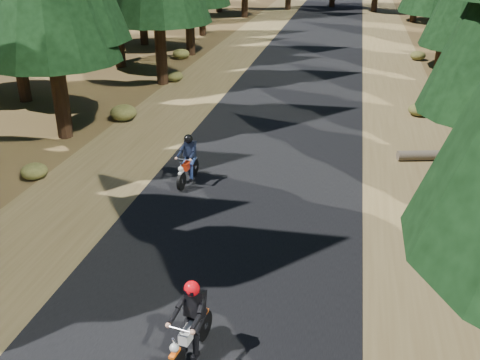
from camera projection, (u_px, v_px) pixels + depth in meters
The scene contains 8 objects.
ground at pixel (226, 252), 12.00m from camera, with size 120.00×120.00×0.00m, color #412E17.
road at pixel (263, 166), 16.44m from camera, with size 6.00×100.00×0.01m, color black.
shoulder_l at pixel (123, 155), 17.30m from camera, with size 3.20×100.00×0.01m, color brown.
shoulder_r at pixel (418, 179), 15.59m from camera, with size 3.20×100.00×0.01m, color brown.
log_near at pixel (472, 155), 16.86m from camera, with size 0.32×0.32×4.72m, color #4C4233.
understory_shrubs at pixel (298, 128), 18.92m from camera, with size 14.95×33.05×0.60m.
rider_lead at pixel (190, 335), 8.78m from camera, with size 0.75×1.67×1.44m.
rider_follow at pixel (188, 167), 15.15m from camera, with size 0.59×1.61×1.41m.
Camera 1 is at (2.39, -9.95, 6.47)m, focal length 40.00 mm.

